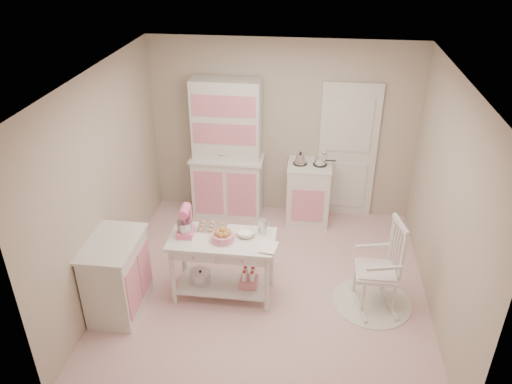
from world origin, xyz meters
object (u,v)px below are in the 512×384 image
Objects in this scene: base_cabinet at (117,276)px; stove at (308,193)px; rocking_chair at (377,265)px; work_table at (223,267)px; stand_mixer at (185,222)px; bread_basket at (223,237)px; hutch at (227,151)px.

stove is at bearing 47.14° from base_cabinet.
work_table is (-1.75, -0.06, -0.15)m from rocking_chair.
rocking_chair is 3.24× the size of stand_mixer.
bread_basket is at bearing -115.94° from stove.
hutch reaches higher than stand_mixer.
hutch is 2.49m from base_cabinet.
bread_basket is (1.15, 0.35, 0.39)m from base_cabinet.
stove is 1.00× the size of base_cabinet.
base_cabinet is at bearing -163.16° from bread_basket.
stand_mixer is (-0.15, -1.85, -0.07)m from hutch.
base_cabinet is 0.77× the size of work_table.
stove is at bearing 64.06° from bread_basket.
stove is at bearing 62.94° from work_table.
hutch is at bearing 98.64° from bread_basket.
stove is at bearing 101.98° from rocking_chair.
base_cabinet is (-0.86, -2.26, -0.58)m from hutch.
rocking_chair is at bearing 1.87° from work_table.
base_cabinet is 1.20m from work_table.
stove is 3.68× the size of bread_basket.
rocking_chair is at bearing -1.51° from stand_mixer.
work_table is at bearing -81.73° from hutch.
stove is 2.04m from work_table.
work_table is 3.53× the size of stand_mixer.
stand_mixer is (0.71, 0.42, 0.51)m from base_cabinet.
hutch is at bearing 98.27° from work_table.
bread_basket is at bearing 16.84° from base_cabinet.
stand_mixer reaches higher than work_table.
base_cabinet is at bearing -160.58° from work_table.
work_table is at bearing -5.23° from stand_mixer.
stand_mixer is 1.36× the size of bread_basket.
hutch is 1.99m from work_table.
rocking_chair is (2.02, -1.81, -0.49)m from hutch.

